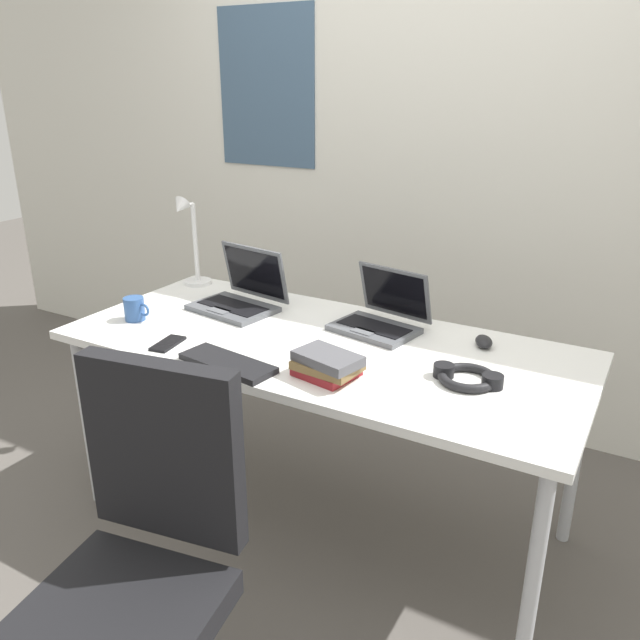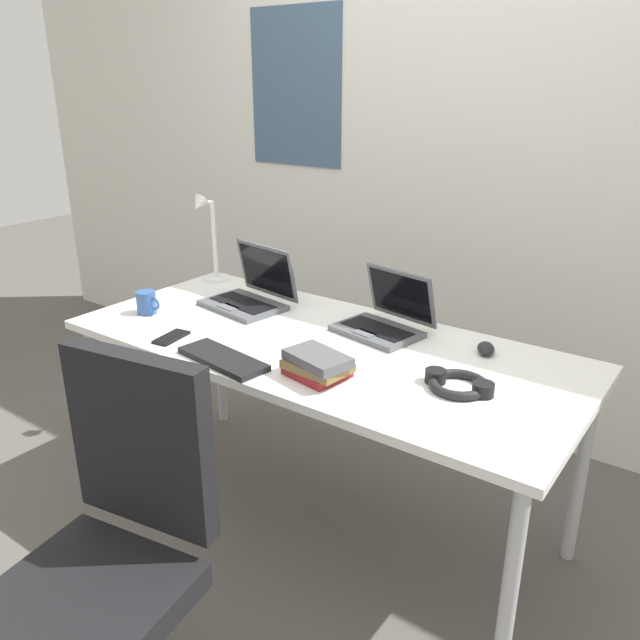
# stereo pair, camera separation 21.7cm
# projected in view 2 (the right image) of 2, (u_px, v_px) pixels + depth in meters

# --- Properties ---
(ground_plane) EXTENTS (12.00, 12.00, 0.00)m
(ground_plane) POSITION_uv_depth(u_px,v_px,m) (320.00, 517.00, 2.46)
(ground_plane) COLOR #56514C
(wall_back) EXTENTS (6.00, 0.13, 2.60)m
(wall_back) POSITION_uv_depth(u_px,v_px,m) (463.00, 149.00, 2.83)
(wall_back) COLOR silver
(wall_back) RESTS_ON ground_plane
(desk) EXTENTS (1.80, 0.80, 0.74)m
(desk) POSITION_uv_depth(u_px,v_px,m) (320.00, 356.00, 2.22)
(desk) COLOR white
(desk) RESTS_ON ground_plane
(desk_lamp) EXTENTS (0.12, 0.18, 0.40)m
(desk_lamp) POSITION_uv_depth(u_px,v_px,m) (209.00, 239.00, 2.77)
(desk_lamp) COLOR white
(desk_lamp) RESTS_ON desk
(laptop_back_right) EXTENTS (0.34, 0.31, 0.22)m
(laptop_back_right) POSITION_uv_depth(u_px,v_px,m) (384.00, 320.00, 2.27)
(laptop_back_right) COLOR #515459
(laptop_back_right) RESTS_ON desk
(laptop_front_left) EXTENTS (0.36, 0.31, 0.24)m
(laptop_front_left) POSITION_uv_depth(u_px,v_px,m) (250.00, 294.00, 2.53)
(laptop_front_left) COLOR #515459
(laptop_front_left) RESTS_ON desk
(external_keyboard) EXTENTS (0.34, 0.16, 0.02)m
(external_keyboard) POSITION_uv_depth(u_px,v_px,m) (223.00, 359.00, 2.04)
(external_keyboard) COLOR black
(external_keyboard) RESTS_ON desk
(computer_mouse) EXTENTS (0.09, 0.11, 0.03)m
(computer_mouse) POSITION_uv_depth(u_px,v_px,m) (486.00, 348.00, 2.10)
(computer_mouse) COLOR black
(computer_mouse) RESTS_ON desk
(cell_phone) EXTENTS (0.08, 0.14, 0.01)m
(cell_phone) POSITION_uv_depth(u_px,v_px,m) (171.00, 337.00, 2.22)
(cell_phone) COLOR black
(cell_phone) RESTS_ON desk
(headphones) EXTENTS (0.21, 0.18, 0.04)m
(headphones) POSITION_uv_depth(u_px,v_px,m) (459.00, 384.00, 1.86)
(headphones) COLOR black
(headphones) RESTS_ON desk
(book_stack) EXTENTS (0.22, 0.19, 0.08)m
(book_stack) POSITION_uv_depth(u_px,v_px,m) (317.00, 365.00, 1.92)
(book_stack) COLOR maroon
(book_stack) RESTS_ON desk
(coffee_mug) EXTENTS (0.11, 0.08, 0.09)m
(coffee_mug) POSITION_uv_depth(u_px,v_px,m) (147.00, 302.00, 2.45)
(coffee_mug) COLOR #2D518C
(coffee_mug) RESTS_ON desk
(office_chair) EXTENTS (0.52, 0.57, 0.97)m
(office_chair) POSITION_uv_depth(u_px,v_px,m) (108.00, 587.00, 1.59)
(office_chair) COLOR black
(office_chair) RESTS_ON ground_plane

